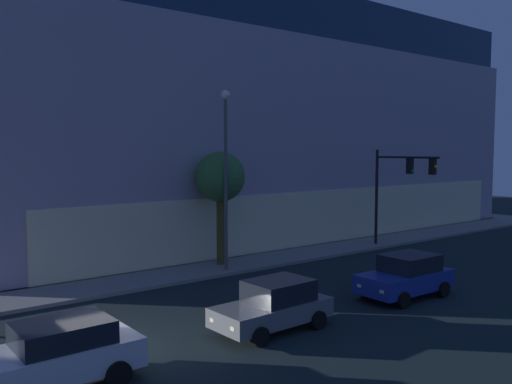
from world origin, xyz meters
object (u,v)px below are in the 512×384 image
Objects in this scene: modern_building at (196,128)px; car_grey at (274,305)px; car_blue at (406,276)px; sidewalk_tree at (220,178)px; car_white at (53,355)px; street_lamp_sidewalk at (226,159)px; traffic_light_far_corner at (400,179)px.

car_grey is at bearing -116.34° from modern_building.
car_blue reaches higher than car_grey.
sidewalk_tree reaches higher than car_white.
car_white is at bearing -143.75° from street_lamp_sidewalk.
traffic_light_far_corner is 1.39× the size of car_blue.
car_blue is (2.81, -9.10, -3.61)m from sidewalk_tree.
sidewalk_tree is at bearing 67.58° from street_lamp_sidewalk.
car_white is (-19.73, -25.56, -6.85)m from modern_building.
sidewalk_tree is (-8.77, -16.68, -3.24)m from modern_building.
modern_building is 27.33m from car_blue.
car_grey is at bearing -113.78° from street_lamp_sidewalk.
sidewalk_tree is at bearing -117.75° from modern_building.
modern_building is 9.73× the size of car_grey.
car_white is 1.06× the size of car_blue.
modern_building is 6.90× the size of traffic_light_far_corner.
modern_building is 19.12m from sidewalk_tree.
traffic_light_far_corner is at bearing -83.53° from modern_building.
traffic_light_far_corner is 10.99m from car_blue.
modern_building is 20.30m from street_lamp_sidewalk.
traffic_light_far_corner is at bearing -6.46° from street_lamp_sidewalk.
street_lamp_sidewalk reaches higher than car_blue.
modern_building is at bearing 63.66° from car_grey.
car_blue is (6.67, -0.24, 0.04)m from car_grey.
car_white is (-21.90, -6.36, -3.35)m from traffic_light_far_corner.
street_lamp_sidewalk is at bearing -117.40° from modern_building.
sidewalk_tree is at bearing 167.00° from traffic_light_far_corner.
car_white is (-10.44, -7.66, -4.60)m from street_lamp_sidewalk.
car_white is 13.76m from car_blue.
street_lamp_sidewalk is at bearing 173.54° from traffic_light_far_corner.
sidewalk_tree is 14.56m from car_white.
traffic_light_far_corner reaches higher than sidewalk_tree.
modern_building is at bearing 62.25° from sidewalk_tree.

